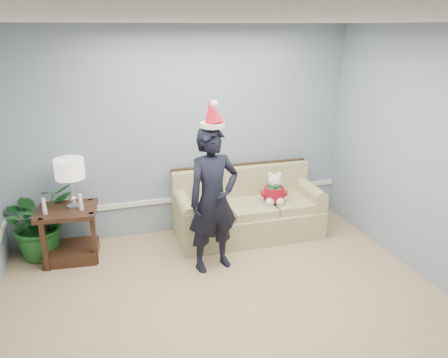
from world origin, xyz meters
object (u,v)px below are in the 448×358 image
sofa (247,211)px  man (213,200)px  teddy_bear (274,192)px  houseplant (39,221)px  table_lamp (70,171)px  side_table (70,239)px

sofa → man: size_ratio=1.15×
teddy_bear → houseplant: bearing=-171.5°
sofa → man: bearing=-132.3°
teddy_bear → man: bearing=-136.1°
man → teddy_bear: size_ratio=3.92×
table_lamp → man: 1.68m
sofa → houseplant: bearing=177.6°
side_table → table_lamp: (0.08, 0.01, 0.85)m
sofa → houseplant: 2.61m
man → teddy_bear: man is taller
man → teddy_bear: 1.15m
table_lamp → houseplant: bearing=158.2°
table_lamp → man: (1.50, -0.71, -0.27)m
sofa → table_lamp: table_lamp is taller
table_lamp → houseplant: table_lamp is taller
man → side_table: bearing=145.6°
side_table → teddy_bear: bearing=-3.4°
table_lamp → man: size_ratio=0.36×
side_table → teddy_bear: 2.60m
man → houseplant: bearing=144.8°
table_lamp → man: man is taller
table_lamp → teddy_bear: (2.49, -0.17, -0.48)m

